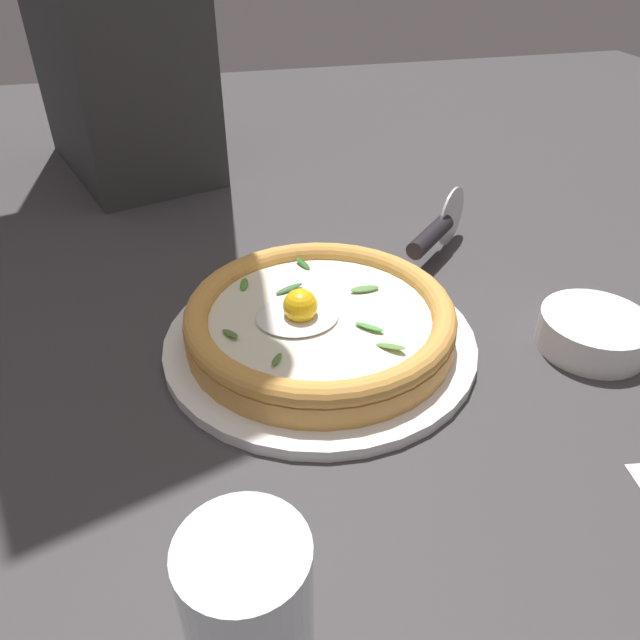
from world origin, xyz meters
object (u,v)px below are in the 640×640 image
Objects in this scene: side_bowl at (593,332)px; pizza_cutter at (437,230)px; pizza at (320,319)px; drinking_glass at (250,622)px.

pizza_cutter reaches higher than side_bowl.
drinking_glass is at bearing 69.15° from pizza.
drinking_glass is at bearing 31.12° from side_bowl.
pizza is 2.28× the size of pizza_cutter.
side_bowl is at bearing 110.72° from pizza_cutter.
pizza_cutter is at bearing -141.93° from pizza.
pizza is 2.48× the size of side_bowl.
drinking_glass is (0.30, 0.44, 0.01)m from pizza_cutter.
pizza is at bearing -14.18° from side_bowl.
pizza is at bearing -110.85° from drinking_glass.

